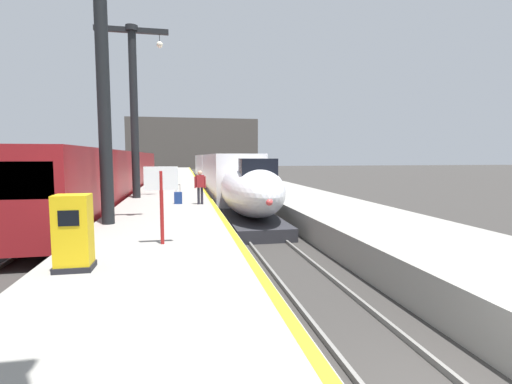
% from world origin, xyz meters
% --- Properties ---
extents(platform_left, '(4.80, 110.00, 1.05)m').
position_xyz_m(platform_left, '(-4.05, 24.75, 0.53)').
color(platform_left, gray).
rests_on(platform_left, ground).
extents(platform_right, '(4.80, 110.00, 1.05)m').
position_xyz_m(platform_right, '(4.05, 24.75, 0.53)').
color(platform_right, gray).
rests_on(platform_right, ground).
extents(platform_left_safety_stripe, '(0.20, 107.80, 0.01)m').
position_xyz_m(platform_left_safety_stripe, '(-1.77, 24.75, 1.05)').
color(platform_left_safety_stripe, yellow).
rests_on(platform_left_safety_stripe, platform_left).
extents(rail_main_left, '(0.08, 110.00, 0.12)m').
position_xyz_m(rail_main_left, '(-0.75, 27.50, 0.06)').
color(rail_main_left, slate).
rests_on(rail_main_left, ground).
extents(rail_main_right, '(0.08, 110.00, 0.12)m').
position_xyz_m(rail_main_right, '(0.75, 27.50, 0.06)').
color(rail_main_right, slate).
rests_on(rail_main_right, ground).
extents(rail_secondary_left, '(0.08, 110.00, 0.12)m').
position_xyz_m(rail_secondary_left, '(-8.85, 27.50, 0.06)').
color(rail_secondary_left, slate).
rests_on(rail_secondary_left, ground).
extents(rail_secondary_right, '(0.08, 110.00, 0.12)m').
position_xyz_m(rail_secondary_right, '(-7.35, 27.50, 0.06)').
color(rail_secondary_right, slate).
rests_on(rail_secondary_right, ground).
extents(highspeed_train_main, '(2.92, 39.31, 3.60)m').
position_xyz_m(highspeed_train_main, '(0.00, 29.34, 1.92)').
color(highspeed_train_main, silver).
rests_on(highspeed_train_main, ground).
extents(regional_train_adjacent, '(2.85, 36.60, 3.80)m').
position_xyz_m(regional_train_adjacent, '(-8.10, 26.22, 2.13)').
color(regional_train_adjacent, maroon).
rests_on(regional_train_adjacent, ground).
extents(station_column_mid, '(4.00, 0.68, 9.59)m').
position_xyz_m(station_column_mid, '(-5.90, 10.19, 6.79)').
color(station_column_mid, black).
rests_on(station_column_mid, platform_left).
extents(station_column_far, '(4.00, 0.68, 9.65)m').
position_xyz_m(station_column_far, '(-5.90, 18.76, 6.82)').
color(station_column_far, black).
rests_on(station_column_far, platform_left).
extents(passenger_near_edge, '(0.57, 0.26, 1.69)m').
position_xyz_m(passenger_near_edge, '(-2.42, 15.09, 2.04)').
color(passenger_near_edge, '#23232D').
rests_on(passenger_near_edge, platform_left).
extents(rolling_suitcase, '(0.40, 0.22, 0.98)m').
position_xyz_m(rolling_suitcase, '(-3.51, 15.46, 1.35)').
color(rolling_suitcase, navy).
rests_on(rolling_suitcase, platform_left).
extents(ticket_machine_yellow, '(0.76, 0.62, 1.60)m').
position_xyz_m(ticket_machine_yellow, '(-5.55, 4.58, 1.79)').
color(ticket_machine_yellow, yellow).
rests_on(ticket_machine_yellow, platform_left).
extents(departure_info_board, '(0.90, 0.10, 2.12)m').
position_xyz_m(departure_info_board, '(-3.85, 6.65, 2.56)').
color(departure_info_board, maroon).
rests_on(departure_info_board, platform_left).
extents(terminus_back_wall, '(36.00, 2.00, 14.00)m').
position_xyz_m(terminus_back_wall, '(0.00, 102.00, 7.00)').
color(terminus_back_wall, '#4C4742').
rests_on(terminus_back_wall, ground).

